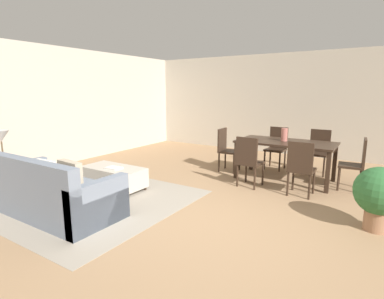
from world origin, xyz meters
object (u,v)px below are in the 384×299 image
(dining_table, at_px, (285,146))
(book_on_ottoman, at_px, (114,168))
(ottoman_table, at_px, (114,176))
(dining_chair_near_left, at_px, (249,159))
(couch, at_px, (52,194))
(dining_chair_far_right, at_px, (319,149))
(potted_plant, at_px, (379,194))
(vase_centerpiece, at_px, (284,135))
(dining_chair_far_left, at_px, (277,145))
(dining_chair_head_east, at_px, (357,161))
(dining_chair_head_west, at_px, (226,147))
(dining_chair_near_right, at_px, (301,166))
(side_table, at_px, (5,170))
(table_lamp, at_px, (1,137))

(dining_table, xyz_separation_m, book_on_ottoman, (-2.29, -2.26, -0.27))
(ottoman_table, xyz_separation_m, dining_chair_near_left, (1.97, 1.37, 0.29))
(couch, height_order, dining_chair_near_left, dining_chair_near_left)
(dining_chair_far_right, xyz_separation_m, potted_plant, (1.13, -2.42, -0.04))
(vase_centerpiece, bearing_deg, couch, -122.84)
(dining_table, relative_size, potted_plant, 2.22)
(dining_table, bearing_deg, dining_chair_near_left, -117.18)
(dining_chair_far_left, distance_m, potted_plant, 3.11)
(couch, relative_size, dining_chair_near_left, 2.17)
(dining_table, distance_m, dining_chair_head_east, 1.24)
(dining_chair_head_east, xyz_separation_m, dining_chair_head_west, (-2.50, -0.01, 0.00))
(ottoman_table, xyz_separation_m, dining_chair_far_right, (2.85, 3.03, 0.29))
(ottoman_table, bearing_deg, dining_chair_head_east, 31.44)
(dining_chair_head_east, bearing_deg, book_on_ottoman, -146.98)
(dining_table, bearing_deg, ottoman_table, -137.57)
(dining_chair_head_east, bearing_deg, dining_chair_near_right, -131.57)
(ottoman_table, bearing_deg, vase_centerpiece, 43.53)
(couch, distance_m, dining_chair_head_west, 3.60)
(vase_centerpiece, xyz_separation_m, book_on_ottoman, (-2.25, -2.30, -0.48))
(dining_chair_near_left, bearing_deg, dining_chair_head_west, 135.98)
(side_table, height_order, dining_chair_far_left, dining_chair_far_left)
(dining_table, height_order, dining_chair_near_left, dining_chair_near_left)
(couch, height_order, dining_chair_far_left, dining_chair_far_left)
(dining_chair_head_west, bearing_deg, table_lamp, -124.19)
(couch, distance_m, dining_chair_far_left, 4.64)
(side_table, height_order, dining_chair_near_left, dining_chair_near_left)
(dining_chair_far_left, bearing_deg, ottoman_table, -123.52)
(table_lamp, bearing_deg, dining_chair_near_right, 32.49)
(dining_table, relative_size, dining_chair_far_left, 1.95)
(dining_chair_near_left, xyz_separation_m, potted_plant, (2.01, -0.76, -0.04))
(dining_chair_near_left, relative_size, book_on_ottoman, 3.54)
(vase_centerpiece, bearing_deg, dining_table, -42.29)
(couch, xyz_separation_m, potted_plant, (3.88, 1.86, 0.19))
(ottoman_table, distance_m, dining_chair_far_left, 3.59)
(dining_chair_head_east, height_order, book_on_ottoman, dining_chair_head_east)
(dining_chair_far_left, bearing_deg, dining_chair_near_right, -61.06)
(vase_centerpiece, bearing_deg, dining_chair_near_left, -113.50)
(table_lamp, xyz_separation_m, dining_chair_far_left, (3.18, 4.21, -0.46))
(book_on_ottoman, bearing_deg, couch, -89.64)
(dining_table, distance_m, potted_plant, 2.25)
(table_lamp, bearing_deg, ottoman_table, 45.41)
(couch, bearing_deg, vase_centerpiece, 57.16)
(book_on_ottoman, bearing_deg, potted_plant, 10.04)
(side_table, xyz_separation_m, dining_chair_far_right, (4.05, 4.25, 0.07))
(book_on_ottoman, bearing_deg, side_table, -138.59)
(dining_chair_far_right, relative_size, potted_plant, 1.14)
(ottoman_table, distance_m, potted_plant, 4.03)
(dining_chair_near_left, bearing_deg, dining_chair_far_right, 62.10)
(ottoman_table, relative_size, potted_plant, 1.39)
(dining_chair_far_right, bearing_deg, dining_table, -118.58)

